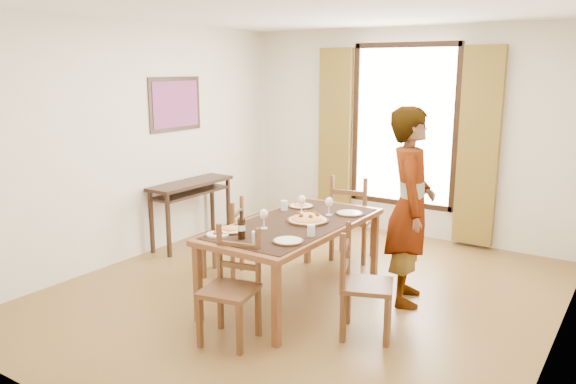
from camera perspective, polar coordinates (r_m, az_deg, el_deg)
The scene contains 22 objects.
ground at distance 5.67m, azimuth 1.53°, elevation -10.20°, with size 5.00×5.00×0.00m, color brown.
room_shell at distance 5.38m, azimuth 2.32°, elevation 5.61°, with size 4.60×5.10×2.74m.
console_table at distance 7.11m, azimuth -9.83°, elevation 0.13°, with size 0.38×1.20×0.80m.
dining_table at distance 5.34m, azimuth 0.71°, elevation -3.75°, with size 0.95×1.95×0.76m.
chair_west at distance 6.06m, azimuth -6.37°, elevation -4.83°, with size 0.48×0.48×0.84m.
chair_north at distance 6.52m, azimuth 6.52°, elevation -2.86°, with size 0.52×0.52×1.01m.
chair_south at distance 4.62m, azimuth -5.83°, elevation -9.88°, with size 0.49×0.49×0.93m.
chair_east at distance 4.73m, azimuth 7.64°, elevation -9.45°, with size 0.53×0.53×0.92m.
man at distance 5.33m, azimuth 12.31°, elevation -1.47°, with size 0.66×0.79×1.85m, color #95989D.
plate_sw at distance 5.05m, azimuth -5.86°, elevation -3.71°, with size 0.27×0.27×0.05m, color silver, non-canonical shape.
plate_se at distance 4.72m, azimuth 0.01°, elevation -4.81°, with size 0.27×0.27×0.05m, color silver, non-canonical shape.
plate_nw at distance 5.89m, azimuth 1.35°, elevation -1.28°, with size 0.27×0.27×0.05m, color silver, non-canonical shape.
plate_ne at distance 5.64m, azimuth 6.23°, elevation -2.00°, with size 0.27×0.27×0.05m, color silver, non-canonical shape.
pasta_platter at distance 5.33m, azimuth 2.03°, elevation -2.53°, with size 0.40×0.40×0.10m, color #BA3017, non-canonical shape.
caprese_plate at distance 4.95m, azimuth -7.14°, elevation -4.15°, with size 0.20×0.20×0.04m, color silver, non-canonical shape.
wine_glass_a at distance 5.10m, azimuth -2.47°, elevation -2.74°, with size 0.08×0.08×0.18m, color white, non-canonical shape.
wine_glass_b at distance 5.57m, azimuth 4.19°, elevation -1.45°, with size 0.08×0.08×0.18m, color white, non-canonical shape.
wine_glass_c at distance 5.65m, azimuth 1.39°, elevation -1.21°, with size 0.08×0.08×0.18m, color white, non-canonical shape.
tumbler_a at distance 4.89m, azimuth 2.37°, elevation -3.93°, with size 0.07×0.07×0.10m, color silver.
tumbler_b at distance 5.76m, azimuth -0.39°, elevation -1.37°, with size 0.07×0.07×0.10m, color silver.
tumbler_c at distance 4.70m, azimuth -3.28°, elevation -4.62°, with size 0.07×0.07×0.10m, color silver.
wine_bottle at distance 4.80m, azimuth -4.76°, elevation -3.34°, with size 0.07×0.07×0.25m, color black, non-canonical shape.
Camera 1 is at (2.76, -4.44, 2.19)m, focal length 35.00 mm.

